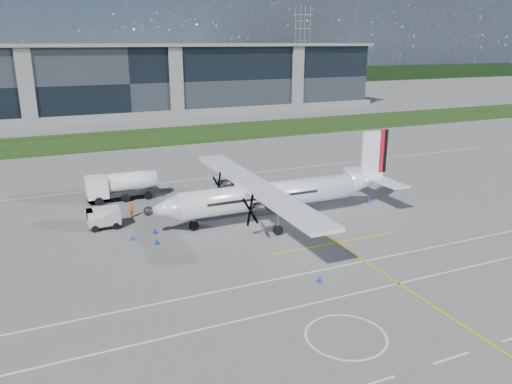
% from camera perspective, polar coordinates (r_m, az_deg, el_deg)
% --- Properties ---
extents(ground, '(400.00, 400.00, 0.00)m').
position_cam_1_polar(ground, '(82.53, -10.17, 5.30)').
color(ground, '#63615E').
rests_on(ground, ground).
extents(grass_strip, '(400.00, 18.00, 0.04)m').
position_cam_1_polar(grass_strip, '(90.19, -11.41, 6.22)').
color(grass_strip, '#18370F').
rests_on(grass_strip, ground).
extents(terminal_building, '(120.00, 20.00, 15.00)m').
position_cam_1_polar(terminal_building, '(120.51, -15.06, 12.19)').
color(terminal_building, black).
rests_on(terminal_building, ground).
extents(tree_line, '(400.00, 6.00, 6.00)m').
position_cam_1_polar(tree_line, '(180.19, -18.08, 11.88)').
color(tree_line, black).
rests_on(tree_line, ground).
extents(pylon_east, '(9.00, 4.60, 30.00)m').
position_cam_1_polar(pylon_east, '(215.35, 5.30, 16.50)').
color(pylon_east, gray).
rests_on(pylon_east, ground).
extents(yellow_taxiway_centerline, '(0.20, 70.00, 0.01)m').
position_cam_1_polar(yellow_taxiway_centerline, '(55.75, 0.31, 0.01)').
color(yellow_taxiway_centerline, yellow).
rests_on(yellow_taxiway_centerline, ground).
extents(white_lane_line, '(90.00, 0.15, 0.01)m').
position_cam_1_polar(white_lane_line, '(34.99, 12.11, -11.09)').
color(white_lane_line, white).
rests_on(white_lane_line, ground).
extents(turboprop_aircraft, '(24.69, 25.60, 7.68)m').
position_cam_1_polar(turboprop_aircraft, '(46.54, 2.46, 1.48)').
color(turboprop_aircraft, white).
rests_on(turboprop_aircraft, ground).
extents(fuel_tanker_truck, '(7.75, 2.52, 2.91)m').
position_cam_1_polar(fuel_tanker_truck, '(54.61, -15.62, 0.59)').
color(fuel_tanker_truck, white).
rests_on(fuel_tanker_truck, ground).
extents(baggage_tug, '(3.02, 1.81, 1.81)m').
position_cam_1_polar(baggage_tug, '(46.92, -16.99, -2.90)').
color(baggage_tug, silver).
rests_on(baggage_tug, ground).
extents(ground_crew_person, '(0.72, 0.86, 1.83)m').
position_cam_1_polar(ground_crew_person, '(49.04, -14.04, -1.80)').
color(ground_crew_person, '#F25907').
rests_on(ground_crew_person, ground).
extents(safety_cone_portwing, '(0.36, 0.36, 0.50)m').
position_cam_1_polar(safety_cone_portwing, '(35.69, 7.29, -9.79)').
color(safety_cone_portwing, '#0B2CCA').
rests_on(safety_cone_portwing, ground).
extents(safety_cone_stbdwing, '(0.36, 0.36, 0.50)m').
position_cam_1_polar(safety_cone_stbdwing, '(58.63, -4.63, 1.05)').
color(safety_cone_stbdwing, '#0B2CCA').
rests_on(safety_cone_stbdwing, ground).
extents(safety_cone_tail, '(0.36, 0.36, 0.50)m').
position_cam_1_polar(safety_cone_tail, '(53.26, 12.78, -0.97)').
color(safety_cone_tail, '#0B2CCA').
rests_on(safety_cone_tail, ground).
extents(safety_cone_fwd, '(0.36, 0.36, 0.50)m').
position_cam_1_polar(safety_cone_fwd, '(43.69, -13.99, -5.05)').
color(safety_cone_fwd, '#0B2CCA').
rests_on(safety_cone_fwd, ground).
extents(safety_cone_nose_stbd, '(0.36, 0.36, 0.50)m').
position_cam_1_polar(safety_cone_nose_stbd, '(44.79, -11.49, -4.32)').
color(safety_cone_nose_stbd, '#0B2CCA').
rests_on(safety_cone_nose_stbd, ground).
extents(safety_cone_nose_port, '(0.36, 0.36, 0.50)m').
position_cam_1_polar(safety_cone_nose_port, '(42.42, -11.28, -5.54)').
color(safety_cone_nose_port, '#0B2CCA').
rests_on(safety_cone_nose_port, ground).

